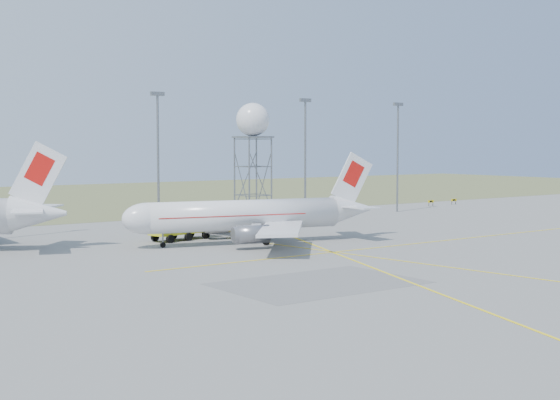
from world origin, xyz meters
TOP-DOWN VIEW (x-y plane):
  - grass_strip at (0.00, 140.00)m, footprint 400.00×120.00m
  - mast_b at (-10.00, 66.00)m, footprint 2.20×0.50m
  - mast_c at (18.00, 66.00)m, footprint 2.20×0.50m
  - mast_d at (40.00, 66.00)m, footprint 2.20×0.50m
  - taxi_sign_near at (55.60, 72.00)m, footprint 1.60×0.17m
  - taxi_sign_far at (62.60, 72.00)m, footprint 1.60×0.17m
  - airliner_main at (-9.15, 42.82)m, footprint 33.85×32.29m
  - radar_tower at (5.62, 63.68)m, footprint 5.32×5.32m
  - fire_truck at (-14.19, 51.13)m, footprint 9.24×5.07m

SIDE VIEW (x-z plane):
  - grass_strip at x=0.00m, z-range 0.00..0.03m
  - taxi_sign_near at x=55.60m, z-range 0.29..1.49m
  - taxi_sign_far at x=62.60m, z-range 0.29..1.49m
  - fire_truck at x=-14.19m, z-range -0.07..3.45m
  - airliner_main at x=-9.15m, z-range -2.25..9.36m
  - radar_tower at x=5.62m, z-range 1.18..20.43m
  - mast_b at x=-10.00m, z-range 1.82..22.32m
  - mast_c at x=18.00m, z-range 1.82..22.32m
  - mast_d at x=40.00m, z-range 1.82..22.32m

